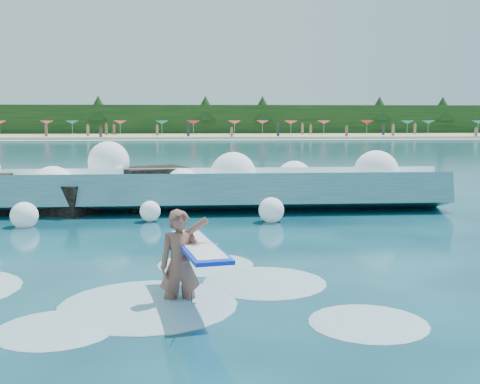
# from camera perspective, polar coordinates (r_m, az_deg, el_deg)

# --- Properties ---
(ground) EXTENTS (200.00, 200.00, 0.00)m
(ground) POSITION_cam_1_polar(r_m,az_deg,el_deg) (12.41, -6.23, -6.71)
(ground) COLOR #07293D
(ground) RESTS_ON ground
(beach) EXTENTS (140.00, 20.00, 0.40)m
(beach) POSITION_cam_1_polar(r_m,az_deg,el_deg) (90.10, -4.79, 5.30)
(beach) COLOR tan
(beach) RESTS_ON ground
(wet_band) EXTENTS (140.00, 5.00, 0.08)m
(wet_band) POSITION_cam_1_polar(r_m,az_deg,el_deg) (79.11, -4.82, 4.94)
(wet_band) COLOR silver
(wet_band) RESTS_ON ground
(treeline) EXTENTS (140.00, 4.00, 5.00)m
(treeline) POSITION_cam_1_polar(r_m,az_deg,el_deg) (100.05, -4.78, 6.79)
(treeline) COLOR black
(treeline) RESTS_ON ground
(breaking_wave) EXTENTS (19.13, 2.93, 1.65)m
(breaking_wave) POSITION_cam_1_polar(r_m,az_deg,el_deg) (19.62, -8.85, 0.04)
(breaking_wave) COLOR teal
(breaking_wave) RESTS_ON ground
(rock_cluster) EXTENTS (8.45, 3.62, 1.53)m
(rock_cluster) POSITION_cam_1_polar(r_m,az_deg,el_deg) (20.28, -16.96, -0.21)
(rock_cluster) COLOR black
(rock_cluster) RESTS_ON ground
(surfer_with_board) EXTENTS (1.15, 2.98, 1.82)m
(surfer_with_board) POSITION_cam_1_polar(r_m,az_deg,el_deg) (9.66, -5.31, -6.59)
(surfer_with_board) COLOR brown
(surfer_with_board) RESTS_ON ground
(wave_spray) EXTENTS (15.48, 4.59, 2.25)m
(wave_spray) POSITION_cam_1_polar(r_m,az_deg,el_deg) (19.39, -6.92, 1.46)
(wave_spray) COLOR white
(wave_spray) RESTS_ON ground
(surf_foam) EXTENTS (9.22, 5.52, 0.14)m
(surf_foam) POSITION_cam_1_polar(r_m,az_deg,el_deg) (10.42, -11.65, -9.51)
(surf_foam) COLOR silver
(surf_foam) RESTS_ON ground
(beach_umbrellas) EXTENTS (112.64, 6.70, 0.50)m
(beach_umbrellas) POSITION_cam_1_polar(r_m,az_deg,el_deg) (92.07, -4.81, 6.61)
(beach_umbrellas) COLOR #EB4568
(beach_umbrellas) RESTS_ON ground
(beachgoers) EXTENTS (100.18, 13.93, 1.93)m
(beachgoers) POSITION_cam_1_polar(r_m,az_deg,el_deg) (86.75, -4.14, 5.82)
(beachgoers) COLOR #3F332D
(beachgoers) RESTS_ON ground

